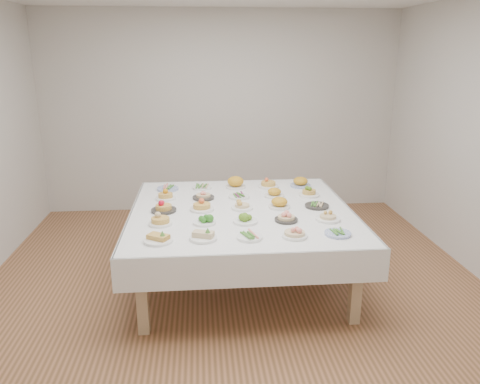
{
  "coord_description": "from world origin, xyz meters",
  "views": [
    {
      "loc": [
        -0.31,
        -4.14,
        2.22
      ],
      "look_at": [
        0.08,
        0.32,
        0.88
      ],
      "focal_mm": 35.0,
      "sensor_mm": 36.0,
      "label": 1
    }
  ],
  "objects": [
    {
      "name": "dish_9",
      "position": [
        0.83,
        -0.21,
        0.8
      ],
      "size": [
        0.22,
        0.22,
        0.12
      ],
      "color": "white",
      "rests_on": "display_table"
    },
    {
      "name": "dish_13",
      "position": [
        0.45,
        0.18,
        0.81
      ],
      "size": [
        0.22,
        0.22,
        0.12
      ],
      "color": "white",
      "rests_on": "display_table"
    },
    {
      "name": "display_table",
      "position": [
        0.08,
        0.17,
        0.68
      ],
      "size": [
        2.15,
        2.15,
        0.75
      ],
      "color": "white",
      "rests_on": "ground"
    },
    {
      "name": "dish_8",
      "position": [
        0.45,
        -0.2,
        0.81
      ],
      "size": [
        0.21,
        0.21,
        0.12
      ],
      "color": "#2D2B28",
      "rests_on": "display_table"
    },
    {
      "name": "dish_10",
      "position": [
        -0.68,
        0.17,
        0.82
      ],
      "size": [
        0.24,
        0.24,
        0.14
      ],
      "color": "#2D2B28",
      "rests_on": "display_table"
    },
    {
      "name": "room_envelope",
      "position": [
        0.0,
        0.0,
        1.83
      ],
      "size": [
        5.02,
        5.02,
        2.81
      ],
      "color": "#9D6441",
      "rests_on": "ground"
    },
    {
      "name": "dish_24",
      "position": [
        0.82,
        0.92,
        0.81
      ],
      "size": [
        0.23,
        0.23,
        0.13
      ],
      "color": "#4C66B2",
      "rests_on": "display_table"
    },
    {
      "name": "dish_22",
      "position": [
        0.08,
        0.93,
        0.82
      ],
      "size": [
        0.22,
        0.22,
        0.14
      ],
      "color": "white",
      "rests_on": "display_table"
    },
    {
      "name": "dish_5",
      "position": [
        -0.68,
        -0.19,
        0.8
      ],
      "size": [
        0.2,
        0.2,
        0.12
      ],
      "color": "white",
      "rests_on": "display_table"
    },
    {
      "name": "dish_2",
      "position": [
        0.08,
        -0.58,
        0.77
      ],
      "size": [
        0.22,
        0.21,
        0.05
      ],
      "color": "white",
      "rests_on": "display_table"
    },
    {
      "name": "dish_4",
      "position": [
        0.82,
        -0.57,
        0.77
      ],
      "size": [
        0.22,
        0.22,
        0.05
      ],
      "color": "#4C66B2",
      "rests_on": "display_table"
    },
    {
      "name": "dish_17",
      "position": [
        0.08,
        0.55,
        0.77
      ],
      "size": [
        0.22,
        0.22,
        0.05
      ],
      "color": "white",
      "rests_on": "display_table"
    },
    {
      "name": "dish_0",
      "position": [
        -0.67,
        -0.58,
        0.8
      ],
      "size": [
        0.24,
        0.24,
        0.11
      ],
      "color": "white",
      "rests_on": "display_table"
    },
    {
      "name": "dish_6",
      "position": [
        -0.29,
        -0.2,
        0.79
      ],
      "size": [
        0.2,
        0.2,
        0.09
      ],
      "color": "white",
      "rests_on": "display_table"
    },
    {
      "name": "dish_19",
      "position": [
        0.83,
        0.55,
        0.8
      ],
      "size": [
        0.22,
        0.22,
        0.12
      ],
      "color": "white",
      "rests_on": "display_table"
    },
    {
      "name": "dish_14",
      "position": [
        0.83,
        0.17,
        0.77
      ],
      "size": [
        0.23,
        0.23,
        0.05
      ],
      "color": "#2D2B28",
      "rests_on": "display_table"
    },
    {
      "name": "dish_7",
      "position": [
        0.08,
        -0.2,
        0.79
      ],
      "size": [
        0.22,
        0.22,
        0.1
      ],
      "color": "white",
      "rests_on": "display_table"
    },
    {
      "name": "dish_16",
      "position": [
        -0.29,
        0.55,
        0.8
      ],
      "size": [
        0.22,
        0.22,
        0.11
      ],
      "color": "#2D2B28",
      "rests_on": "display_table"
    },
    {
      "name": "dish_23",
      "position": [
        0.45,
        0.92,
        0.82
      ],
      "size": [
        0.23,
        0.23,
        0.14
      ],
      "color": "white",
      "rests_on": "display_table"
    },
    {
      "name": "dish_18",
      "position": [
        0.46,
        0.55,
        0.8
      ],
      "size": [
        0.21,
        0.21,
        0.12
      ],
      "color": "white",
      "rests_on": "display_table"
    },
    {
      "name": "dish_3",
      "position": [
        0.45,
        -0.58,
        0.81
      ],
      "size": [
        0.22,
        0.22,
        0.12
      ],
      "color": "white",
      "rests_on": "display_table"
    },
    {
      "name": "dish_11",
      "position": [
        -0.31,
        0.17,
        0.81
      ],
      "size": [
        0.23,
        0.23,
        0.14
      ],
      "color": "white",
      "rests_on": "display_table"
    },
    {
      "name": "dish_1",
      "position": [
        -0.3,
        -0.57,
        0.79
      ],
      "size": [
        0.22,
        0.22,
        0.1
      ],
      "color": "white",
      "rests_on": "display_table"
    },
    {
      "name": "dish_21",
      "position": [
        -0.3,
        0.93,
        0.77
      ],
      "size": [
        0.21,
        0.21,
        0.05
      ],
      "color": "white",
      "rests_on": "display_table"
    },
    {
      "name": "dish_12",
      "position": [
        0.08,
        0.18,
        0.81
      ],
      "size": [
        0.21,
        0.21,
        0.12
      ],
      "color": "white",
      "rests_on": "display_table"
    },
    {
      "name": "dish_20",
      "position": [
        -0.68,
        0.92,
        0.78
      ],
      "size": [
        0.24,
        0.24,
        0.06
      ],
      "color": "#4C66B2",
      "rests_on": "display_table"
    },
    {
      "name": "dish_15",
      "position": [
        -0.68,
        0.56,
        0.8
      ],
      "size": [
        0.21,
        0.21,
        0.12
      ],
      "color": "white",
      "rests_on": "display_table"
    }
  ]
}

